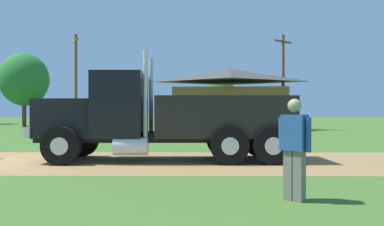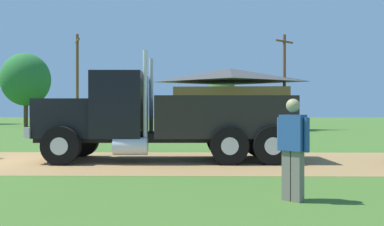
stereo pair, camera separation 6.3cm
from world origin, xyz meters
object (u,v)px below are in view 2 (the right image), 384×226
(visitor_standing_near, at_px, (293,146))
(shed_building, at_px, (230,100))
(utility_pole_far, at_px, (284,79))
(utility_pole_near, at_px, (77,79))
(truck_foreground_white, at_px, (167,119))

(visitor_standing_near, bearing_deg, shed_building, 87.54)
(utility_pole_far, bearing_deg, visitor_standing_near, -102.34)
(visitor_standing_near, height_order, utility_pole_far, utility_pole_far)
(utility_pole_near, bearing_deg, visitor_standing_near, -65.94)
(truck_foreground_white, bearing_deg, utility_pole_near, 113.77)
(truck_foreground_white, distance_m, utility_pole_far, 23.24)
(truck_foreground_white, xyz_separation_m, utility_pole_near, (-9.94, 22.57, 3.23))
(visitor_standing_near, height_order, utility_pole_near, utility_pole_near)
(utility_pole_near, bearing_deg, shed_building, -4.16)
(utility_pole_far, bearing_deg, utility_pole_near, 176.36)
(truck_foreground_white, bearing_deg, utility_pole_far, 68.25)
(visitor_standing_near, distance_m, shed_building, 27.24)
(utility_pole_near, xyz_separation_m, utility_pole_far, (18.47, -1.18, -0.17))
(shed_building, bearing_deg, utility_pole_near, 175.84)
(shed_building, xyz_separation_m, utility_pole_near, (-13.74, 1.00, 1.97))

